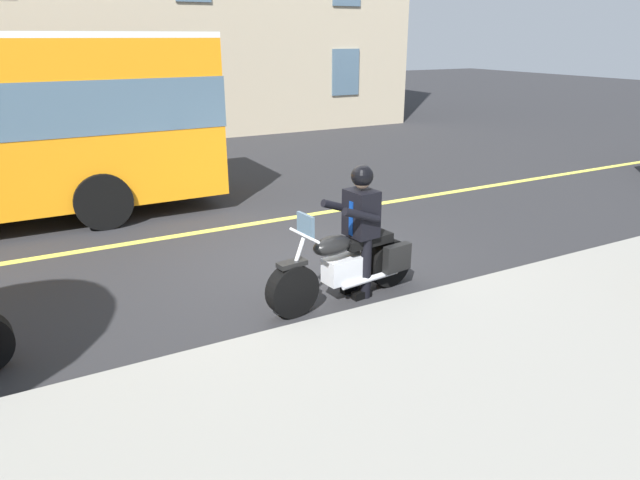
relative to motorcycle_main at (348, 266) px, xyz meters
name	(u,v)px	position (x,y,z in m)	size (l,w,h in m)	color
ground_plane	(299,261)	(0.00, -1.44, -0.45)	(80.00, 80.00, 0.00)	#28282B
sidewalk_curb	(530,427)	(0.00, 3.06, -0.38)	(60.00, 5.00, 0.15)	gray
lane_center_stripe	(250,224)	(0.00, -3.44, -0.45)	(60.00, 0.16, 0.01)	#E5DB4C
motorcycle_main	(348,266)	(0.00, 0.00, 0.00)	(2.22, 0.77, 1.26)	black
rider_main	(360,220)	(-0.19, -0.03, 0.58)	(0.67, 0.60, 1.74)	black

